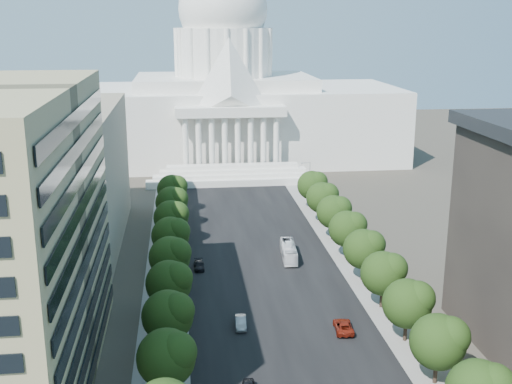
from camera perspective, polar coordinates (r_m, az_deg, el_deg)
name	(u,v)px	position (r m, az deg, el deg)	size (l,w,h in m)	color
road_asphalt	(257,251)	(137.47, 0.05, -5.23)	(30.00, 260.00, 0.01)	black
sidewalk_left	(167,254)	(136.68, -7.92, -5.51)	(8.00, 260.00, 0.02)	gray
sidewalk_right	(343,247)	(140.84, 7.78, -4.87)	(8.00, 260.00, 0.02)	gray
capitol	(224,102)	(225.13, -2.82, 8.00)	(120.00, 56.00, 73.00)	white
office_block_left_far	(29,178)	(145.58, -19.56, 1.21)	(38.00, 52.00, 30.00)	gray
tree_l_c	(169,356)	(84.62, -7.77, -14.28)	(7.79, 7.60, 9.97)	#33261C
tree_l_d	(170,315)	(95.27, -7.67, -10.74)	(7.79, 7.60, 9.97)	#33261C
tree_l_e	(171,282)	(106.20, -7.59, -7.93)	(7.79, 7.60, 9.97)	#33261C
tree_l_f	(171,256)	(117.35, -7.53, -5.65)	(7.79, 7.60, 9.97)	#33261C
tree_l_g	(172,234)	(128.65, -7.47, -3.76)	(7.79, 7.60, 9.97)	#33261C
tree_l_h	(173,217)	(140.06, -7.43, -2.18)	(7.79, 7.60, 9.97)	#33261C
tree_l_i	(173,202)	(151.57, -7.40, -0.84)	(7.79, 7.60, 9.97)	#33261C
tree_l_j	(173,189)	(163.14, -7.36, 0.31)	(7.79, 7.60, 9.97)	#33261C
tree_r_c	(441,340)	(90.99, 16.13, -12.55)	(7.79, 7.60, 9.97)	#33261C
tree_r_d	(410,302)	(100.97, 13.51, -9.50)	(7.79, 7.60, 9.97)	#33261C
tree_r_e	(385,272)	(111.35, 11.41, -6.99)	(7.79, 7.60, 9.97)	#33261C
tree_r_f	(365,248)	(122.02, 9.69, -4.91)	(7.79, 7.60, 9.97)	#33261C
tree_r_g	(349,228)	(132.92, 8.25, -3.17)	(7.79, 7.60, 9.97)	#33261C
tree_r_h	(335,211)	(144.00, 7.04, -1.69)	(7.79, 7.60, 9.97)	#33261C
tree_r_i	(323,197)	(155.21, 6.01, -0.42)	(7.79, 7.60, 9.97)	#33261C
tree_r_j	(313,184)	(166.54, 5.11, 0.68)	(7.79, 7.60, 9.97)	#33261C
streetlight_b	(454,347)	(91.22, 17.23, -13.01)	(2.61, 0.44, 9.00)	gray
streetlight_c	(394,275)	(112.23, 12.13, -7.20)	(2.61, 0.44, 9.00)	gray
streetlight_d	(355,229)	(134.61, 8.76, -3.24)	(2.61, 0.44, 9.00)	gray
streetlight_e	(328,197)	(157.79, 6.38, -0.41)	(2.61, 0.44, 9.00)	gray
streetlight_f	(308,173)	(181.44, 4.62, 1.69)	(2.61, 0.44, 9.00)	gray
car_silver	(241,322)	(104.85, -1.36, -11.52)	(1.69, 4.84, 1.59)	#919398
car_red	(343,326)	(104.46, 7.77, -11.75)	(2.74, 5.93, 1.65)	maroon
car_dark_b	(199,266)	(127.99, -5.09, -6.53)	(1.99, 4.89, 1.42)	black
city_bus	(289,251)	(132.66, 2.93, -5.29)	(2.67, 11.42, 3.18)	white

